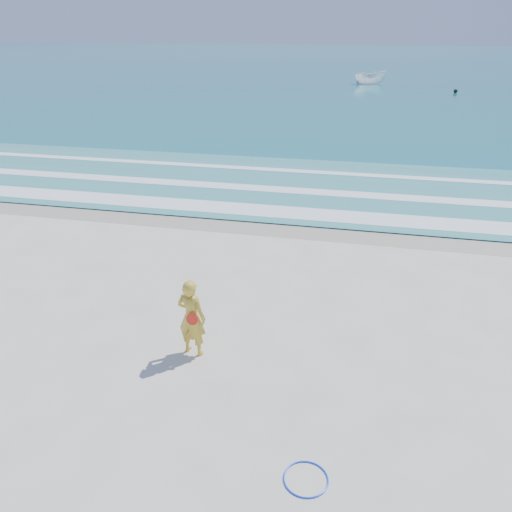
# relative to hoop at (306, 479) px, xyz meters

# --- Properties ---
(ground) EXTENTS (400.00, 400.00, 0.00)m
(ground) POSITION_rel_hoop_xyz_m (-2.06, 2.24, -0.01)
(ground) COLOR silver
(ground) RESTS_ON ground
(wet_sand) EXTENTS (400.00, 2.40, 0.00)m
(wet_sand) POSITION_rel_hoop_xyz_m (-2.06, 11.24, -0.01)
(wet_sand) COLOR #B2A893
(wet_sand) RESTS_ON ground
(ocean) EXTENTS (400.00, 190.00, 0.04)m
(ocean) POSITION_rel_hoop_xyz_m (-2.06, 107.24, 0.01)
(ocean) COLOR #19727F
(ocean) RESTS_ON ground
(shallow) EXTENTS (400.00, 10.00, 0.01)m
(shallow) POSITION_rel_hoop_xyz_m (-2.06, 16.24, 0.03)
(shallow) COLOR #59B7AD
(shallow) RESTS_ON ocean
(foam_near) EXTENTS (400.00, 1.40, 0.01)m
(foam_near) POSITION_rel_hoop_xyz_m (-2.06, 12.54, 0.04)
(foam_near) COLOR white
(foam_near) RESTS_ON shallow
(foam_mid) EXTENTS (400.00, 0.90, 0.01)m
(foam_mid) POSITION_rel_hoop_xyz_m (-2.06, 15.44, 0.04)
(foam_mid) COLOR white
(foam_mid) RESTS_ON shallow
(foam_far) EXTENTS (400.00, 0.60, 0.01)m
(foam_far) POSITION_rel_hoop_xyz_m (-2.06, 18.74, 0.04)
(foam_far) COLOR white
(foam_far) RESTS_ON shallow
(hoop) EXTENTS (0.94, 0.94, 0.03)m
(hoop) POSITION_rel_hoop_xyz_m (0.00, 0.00, 0.00)
(hoop) COLOR #0D3EF9
(hoop) RESTS_ON ground
(boat) EXTENTS (4.45, 3.03, 1.61)m
(boat) POSITION_rel_hoop_xyz_m (0.13, 61.93, 0.83)
(boat) COLOR white
(boat) RESTS_ON ocean
(buoy) EXTENTS (0.43, 0.43, 0.43)m
(buoy) POSITION_rel_hoop_xyz_m (9.41, 54.46, 0.24)
(buoy) COLOR black
(buoy) RESTS_ON ocean
(woman) EXTENTS (0.74, 0.56, 1.85)m
(woman) POSITION_rel_hoop_xyz_m (-2.95, 2.95, 0.91)
(woman) COLOR gold
(woman) RESTS_ON ground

